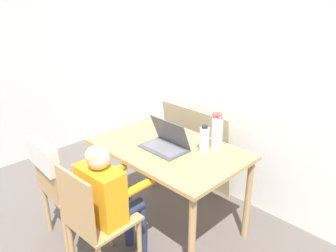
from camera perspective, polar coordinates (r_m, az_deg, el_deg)
name	(u,v)px	position (r m, az deg, el deg)	size (l,w,h in m)	color
wall_back	(242,71)	(2.94, 12.81, 9.33)	(6.40, 0.05, 2.50)	white
dining_table	(169,157)	(2.63, 0.12, -5.50)	(1.20, 0.77, 0.74)	tan
chair_occupied	(95,222)	(2.33, -12.59, -15.93)	(0.41, 0.41, 0.87)	tan
chair_spare	(56,175)	(2.65, -18.98, -8.02)	(0.43, 0.46, 0.88)	tan
person_seated	(108,193)	(2.29, -10.44, -11.49)	(0.36, 0.43, 1.00)	orange
laptop	(166,142)	(2.55, -0.30, -2.76)	(0.37, 0.24, 0.23)	#4C4C51
flower_vase	(217,131)	(2.53, 8.52, -0.88)	(0.09, 0.09, 0.30)	silver
water_bottle	(204,140)	(2.48, 6.33, -2.38)	(0.07, 0.07, 0.22)	silver
cardboard_panel	(195,148)	(3.34, 4.81, -3.76)	(0.82, 0.13, 0.85)	tan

